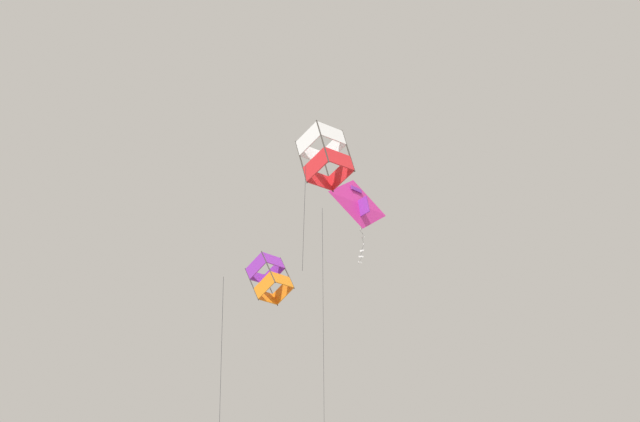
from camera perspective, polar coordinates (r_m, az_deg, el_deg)
kite_delta_near_right at (r=36.09m, az=2.26°, el=0.34°), size 3.00×2.25×9.25m
kite_box_far_centre at (r=30.72m, az=-2.97°, el=-4.02°), size 2.88×2.65×9.48m
kite_box_near_left at (r=33.31m, az=0.28°, el=3.17°), size 2.23×2.09×4.94m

